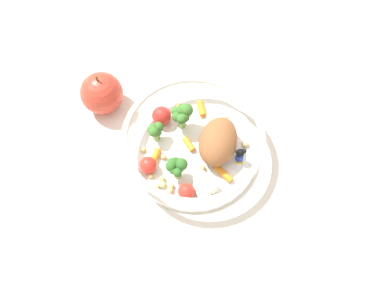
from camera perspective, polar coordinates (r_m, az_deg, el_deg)
name	(u,v)px	position (r m, az deg, el deg)	size (l,w,h in m)	color
ground_plane	(189,148)	(0.74, -0.42, -0.58)	(2.40, 2.40, 0.00)	silver
food_container	(196,144)	(0.71, 0.49, 0.00)	(0.23, 0.23, 0.07)	white
loose_apple	(102,93)	(0.77, -11.84, 6.58)	(0.07, 0.07, 0.09)	#BC3828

